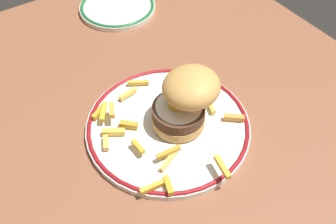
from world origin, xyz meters
TOP-DOWN VIEW (x-y plane):
  - ground_plane at (0.00, 0.00)cm, footprint 115.27×85.29cm
  - dinner_plate at (-3.59, -3.53)cm, footprint 29.80×29.80cm
  - burger at (-2.31, -0.88)cm, footprint 12.97×13.21cm
  - fries_pile at (-3.36, -6.71)cm, footprint 29.11×24.68cm
  - side_plate at (-42.16, 7.33)cm, footprint 18.55×18.55cm

SIDE VIEW (x-z plane):
  - ground_plane at x=0.00cm, z-range -4.00..0.00cm
  - side_plate at x=-42.16cm, z-range 0.03..1.63cm
  - dinner_plate at x=-3.59cm, z-range 0.04..1.64cm
  - fries_pile at x=-3.36cm, z-range 1.02..3.75cm
  - burger at x=-2.31cm, z-range 1.54..13.16cm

